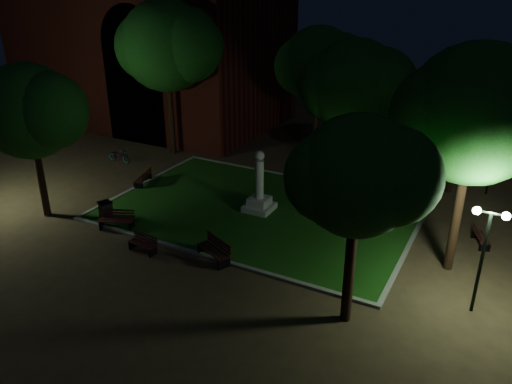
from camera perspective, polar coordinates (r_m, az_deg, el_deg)
ground at (r=24.09m, az=-1.84°, el=-4.06°), size 80.00×80.00×0.00m
lawn at (r=25.63m, az=0.38°, el=-2.15°), size 15.00×10.00×0.08m
lawn_kerb at (r=25.62m, az=0.38°, el=-2.11°), size 15.40×10.40×0.12m
monument at (r=25.25m, az=0.38°, el=-0.27°), size 1.40×1.40×3.20m
building_main at (r=41.94m, az=-11.99°, el=17.94°), size 20.00×12.00×15.00m
tree_west at (r=25.61m, az=-24.43°, el=8.37°), size 5.51×4.50×7.61m
tree_north_er at (r=28.29m, az=11.35°, el=11.79°), size 6.32×5.16×8.18m
tree_ne at (r=28.41m, az=22.82°, el=9.82°), size 4.99×4.07×7.33m
tree_east at (r=19.94m, az=24.08°, el=8.04°), size 6.43×5.25×9.15m
tree_se at (r=15.76m, az=11.82°, el=1.72°), size 4.82×3.94×7.42m
tree_nw at (r=32.88m, az=-10.03°, el=16.13°), size 7.06×5.76×9.97m
tree_far_north at (r=32.13m, az=7.38°, el=14.16°), size 5.92×4.83×8.42m
lamppost_se at (r=18.71m, az=24.76°, el=-5.10°), size 1.18×0.28×4.06m
lamppost_nw at (r=37.47m, az=-11.50°, el=10.35°), size 1.18×0.28×4.06m
lamppost_ne at (r=29.50m, az=25.80°, el=5.37°), size 1.18×0.28×4.46m
bench_near_left at (r=22.49m, az=-12.76°, el=-5.79°), size 1.43×0.61×0.76m
bench_near_right at (r=21.31m, az=-4.73°, el=-6.68°), size 1.87×1.30×0.97m
bench_west_near at (r=24.71m, az=-15.64°, el=-3.12°), size 1.76×1.18×0.92m
bench_left_side at (r=29.40m, az=-12.73°, el=1.52°), size 1.03×1.68×0.87m
bench_right_side at (r=24.60m, az=24.23°, el=-4.75°), size 0.95×1.46×0.76m
bench_far_side at (r=29.27m, az=12.29°, el=1.47°), size 1.68×0.81×0.89m
trash_bin at (r=25.66m, az=-16.79°, el=-2.07°), size 0.73×0.73×0.98m
bicycle at (r=33.46m, az=-15.38°, el=4.06°), size 1.74×0.61×0.92m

